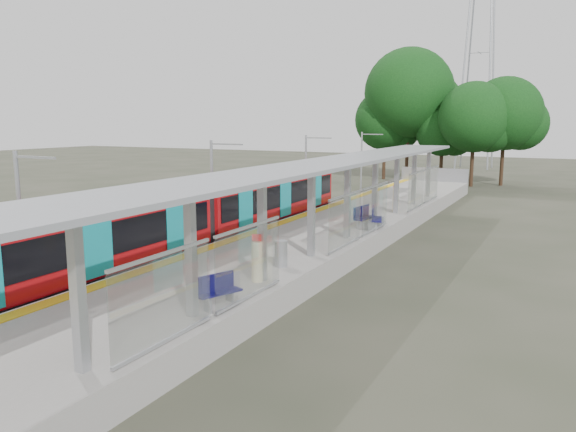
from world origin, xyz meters
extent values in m
cube|color=#59544C|center=(-4.50, 20.00, 0.12)|extent=(3.00, 70.00, 0.24)
cube|color=gray|center=(0.00, 20.00, 0.50)|extent=(6.00, 50.00, 1.00)
cube|color=gold|center=(-2.55, 20.00, 1.01)|extent=(0.60, 50.00, 0.02)
cube|color=#9EA0A5|center=(0.00, 44.95, 1.60)|extent=(6.00, 0.10, 1.20)
cube|color=black|center=(-4.50, 7.57, 0.65)|extent=(2.50, 13.50, 0.70)
cube|color=#A10B10|center=(-4.50, 7.57, 2.25)|extent=(2.65, 13.50, 2.50)
cube|color=black|center=(-4.50, 7.57, 2.30)|extent=(2.72, 12.96, 1.20)
cube|color=black|center=(-4.50, 7.57, 3.55)|extent=(2.40, 12.82, 0.15)
cube|color=#0D808A|center=(-3.14, 7.57, 2.10)|extent=(0.04, 1.30, 2.00)
cube|color=black|center=(-4.50, 21.67, 0.65)|extent=(2.50, 13.50, 0.70)
cube|color=#A10B10|center=(-4.50, 21.67, 2.25)|extent=(2.65, 13.50, 2.50)
cube|color=black|center=(-4.50, 21.67, 2.30)|extent=(2.72, 12.96, 1.20)
cube|color=black|center=(-4.50, 21.67, 3.55)|extent=(2.40, 12.82, 0.15)
cube|color=#0D808A|center=(-3.14, 21.67, 2.10)|extent=(0.04, 1.30, 2.00)
cylinder|color=black|center=(-4.50, 16.94, 0.35)|extent=(2.20, 0.70, 0.70)
cube|color=black|center=(-4.50, 14.62, 2.00)|extent=(2.30, 0.80, 2.40)
cube|color=#9EA0A5|center=(2.00, 2.00, 2.75)|extent=(0.25, 0.25, 3.50)
cube|color=#9EA0A5|center=(2.00, 6.00, 2.75)|extent=(0.25, 0.25, 3.50)
cube|color=#9EA0A5|center=(2.00, 10.00, 2.75)|extent=(0.25, 0.25, 3.50)
cube|color=#9EA0A5|center=(2.00, 14.00, 2.75)|extent=(0.25, 0.25, 3.50)
cube|color=#9EA0A5|center=(2.00, 18.00, 2.75)|extent=(0.25, 0.25, 3.50)
cube|color=#9EA0A5|center=(2.00, 22.00, 2.75)|extent=(0.25, 0.25, 3.50)
cube|color=#9EA0A5|center=(2.00, 26.00, 2.75)|extent=(0.25, 0.25, 3.50)
cube|color=#9EA0A5|center=(2.00, 30.00, 2.75)|extent=(0.25, 0.25, 3.50)
cube|color=#9EA0A5|center=(2.00, 34.00, 2.75)|extent=(0.25, 0.25, 3.50)
cube|color=gray|center=(1.60, 16.00, 4.58)|extent=(3.20, 38.00, 0.16)
cylinder|color=#9EA0A5|center=(0.05, 16.00, 4.50)|extent=(0.24, 38.00, 0.24)
cube|color=silver|center=(2.70, 4.00, 2.20)|extent=(0.05, 3.70, 2.20)
cube|color=silver|center=(2.70, 8.00, 2.20)|extent=(0.05, 3.70, 2.20)
cube|color=silver|center=(2.70, 16.00, 2.20)|extent=(0.05, 3.70, 2.20)
cube|color=silver|center=(2.70, 20.00, 2.20)|extent=(0.05, 3.70, 2.20)
cube|color=silver|center=(2.70, 28.00, 2.20)|extent=(0.05, 3.70, 2.20)
cube|color=silver|center=(2.70, 32.00, 2.20)|extent=(0.05, 3.70, 2.20)
cylinder|color=#382316|center=(-7.56, 53.91, 2.17)|extent=(0.36, 0.36, 4.34)
sphere|color=#154A15|center=(-7.56, 53.91, 6.51)|extent=(6.59, 6.59, 6.59)
cylinder|color=#382316|center=(-4.94, 53.66, 3.11)|extent=(0.36, 0.36, 6.23)
sphere|color=#154A15|center=(-4.94, 53.66, 9.34)|extent=(9.46, 9.46, 9.46)
cylinder|color=#382316|center=(-1.20, 53.39, 1.87)|extent=(0.36, 0.36, 3.73)
sphere|color=#154A15|center=(-1.20, 53.39, 5.60)|extent=(5.68, 5.68, 5.68)
cylinder|color=#382316|center=(2.28, 50.99, 2.26)|extent=(0.36, 0.36, 4.51)
sphere|color=#154A15|center=(2.28, 50.99, 6.77)|extent=(6.86, 6.86, 6.86)
cylinder|color=#382316|center=(4.81, 53.18, 2.37)|extent=(0.36, 0.36, 4.74)
sphere|color=#154A15|center=(4.81, 53.18, 7.11)|extent=(7.21, 7.21, 7.21)
cylinder|color=#9EA0A5|center=(-6.30, 7.00, 2.70)|extent=(0.16, 0.16, 5.40)
cube|color=#9EA0A5|center=(-5.30, 7.00, 5.20)|extent=(2.00, 0.08, 0.08)
cylinder|color=#9EA0A5|center=(-6.30, 19.00, 2.70)|extent=(0.16, 0.16, 5.40)
cube|color=#9EA0A5|center=(-5.30, 19.00, 5.20)|extent=(2.00, 0.08, 0.08)
cylinder|color=#9EA0A5|center=(-6.30, 31.00, 2.70)|extent=(0.16, 0.16, 5.40)
cube|color=#9EA0A5|center=(-5.30, 31.00, 5.20)|extent=(2.00, 0.08, 0.08)
cylinder|color=#9EA0A5|center=(-6.30, 43.00, 2.70)|extent=(0.16, 0.16, 5.40)
cube|color=#9EA0A5|center=(-5.30, 43.00, 5.20)|extent=(2.00, 0.08, 0.08)
cube|color=#141155|center=(2.24, 6.99, 1.43)|extent=(0.94, 1.49, 0.06)
cube|color=#141155|center=(2.05, 6.99, 1.72)|extent=(0.60, 1.35, 0.52)
cube|color=#9EA0A5|center=(2.24, 6.41, 1.21)|extent=(0.37, 0.20, 0.42)
cube|color=#9EA0A5|center=(2.24, 7.56, 1.21)|extent=(0.37, 0.20, 0.42)
cube|color=#141155|center=(2.54, 20.81, 1.49)|extent=(0.96, 1.70, 0.07)
cube|color=#141155|center=(2.32, 20.81, 1.82)|extent=(0.55, 1.57, 0.60)
cube|color=#9EA0A5|center=(2.54, 20.16, 1.24)|extent=(0.43, 0.19, 0.48)
cube|color=#9EA0A5|center=(2.54, 21.47, 1.24)|extent=(0.43, 0.19, 0.48)
cube|color=#141155|center=(1.90, 20.84, 1.49)|extent=(0.70, 1.68, 0.07)
cube|color=#141155|center=(1.68, 20.84, 1.82)|extent=(0.28, 1.63, 0.60)
cube|color=#9EA0A5|center=(1.90, 20.19, 1.24)|extent=(0.44, 0.12, 0.48)
cube|color=#9EA0A5|center=(1.90, 21.49, 1.24)|extent=(0.44, 0.12, 0.48)
cylinder|color=beige|center=(1.91, 9.77, 1.70)|extent=(0.37, 0.37, 1.40)
cube|color=red|center=(1.91, 9.77, 2.54)|extent=(0.33, 0.12, 0.23)
cylinder|color=beige|center=(1.84, 26.51, 1.68)|extent=(0.36, 0.36, 1.37)
cube|color=red|center=(1.84, 26.51, 2.50)|extent=(0.32, 0.06, 0.23)
cylinder|color=#9EA0A5|center=(1.70, 11.94, 1.50)|extent=(0.57, 0.57, 1.00)
camera|label=1|loc=(11.33, -6.28, 6.46)|focal=35.00mm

